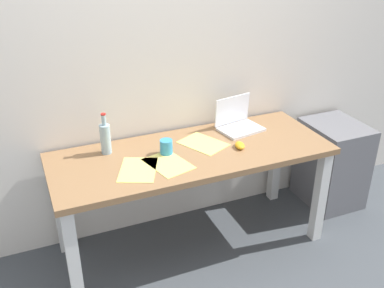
{
  "coord_description": "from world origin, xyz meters",
  "views": [
    {
      "loc": [
        -0.97,
        -2.32,
        2.05
      ],
      "look_at": [
        0.0,
        0.0,
        0.79
      ],
      "focal_mm": 41.53,
      "sensor_mm": 36.0,
      "label": 1
    }
  ],
  "objects_px": {
    "laptop_right": "(238,122)",
    "computer_mouse": "(240,145)",
    "desk": "(192,165)",
    "coffee_mug": "(166,147)",
    "beer_bottle": "(105,138)",
    "filing_cabinet": "(332,163)"
  },
  "relations": [
    {
      "from": "desk",
      "to": "laptop_right",
      "type": "height_order",
      "value": "laptop_right"
    },
    {
      "from": "desk",
      "to": "filing_cabinet",
      "type": "xyz_separation_m",
      "value": [
        1.24,
        0.09,
        -0.3
      ]
    },
    {
      "from": "desk",
      "to": "filing_cabinet",
      "type": "bearing_deg",
      "value": 4.15
    },
    {
      "from": "computer_mouse",
      "to": "coffee_mug",
      "type": "height_order",
      "value": "coffee_mug"
    },
    {
      "from": "desk",
      "to": "laptop_right",
      "type": "bearing_deg",
      "value": 23.86
    },
    {
      "from": "filing_cabinet",
      "to": "computer_mouse",
      "type": "bearing_deg",
      "value": -169.89
    },
    {
      "from": "filing_cabinet",
      "to": "coffee_mug",
      "type": "bearing_deg",
      "value": -177.52
    },
    {
      "from": "laptop_right",
      "to": "beer_bottle",
      "type": "bearing_deg",
      "value": -179.85
    },
    {
      "from": "desk",
      "to": "laptop_right",
      "type": "distance_m",
      "value": 0.49
    },
    {
      "from": "laptop_right",
      "to": "filing_cabinet",
      "type": "bearing_deg",
      "value": -7.04
    },
    {
      "from": "laptop_right",
      "to": "computer_mouse",
      "type": "bearing_deg",
      "value": -115.42
    },
    {
      "from": "laptop_right",
      "to": "coffee_mug",
      "type": "height_order",
      "value": "laptop_right"
    },
    {
      "from": "beer_bottle",
      "to": "computer_mouse",
      "type": "bearing_deg",
      "value": -18.11
    },
    {
      "from": "desk",
      "to": "computer_mouse",
      "type": "xyz_separation_m",
      "value": [
        0.3,
        -0.08,
        0.12
      ]
    },
    {
      "from": "computer_mouse",
      "to": "beer_bottle",
      "type": "bearing_deg",
      "value": 177.5
    },
    {
      "from": "desk",
      "to": "beer_bottle",
      "type": "relative_size",
      "value": 6.7
    },
    {
      "from": "desk",
      "to": "computer_mouse",
      "type": "bearing_deg",
      "value": -14.27
    },
    {
      "from": "beer_bottle",
      "to": "filing_cabinet",
      "type": "distance_m",
      "value": 1.82
    },
    {
      "from": "coffee_mug",
      "to": "filing_cabinet",
      "type": "xyz_separation_m",
      "value": [
        1.4,
        0.06,
        -0.45
      ]
    },
    {
      "from": "beer_bottle",
      "to": "computer_mouse",
      "type": "height_order",
      "value": "beer_bottle"
    },
    {
      "from": "computer_mouse",
      "to": "desk",
      "type": "bearing_deg",
      "value": -178.67
    },
    {
      "from": "laptop_right",
      "to": "filing_cabinet",
      "type": "relative_size",
      "value": 0.48
    }
  ]
}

